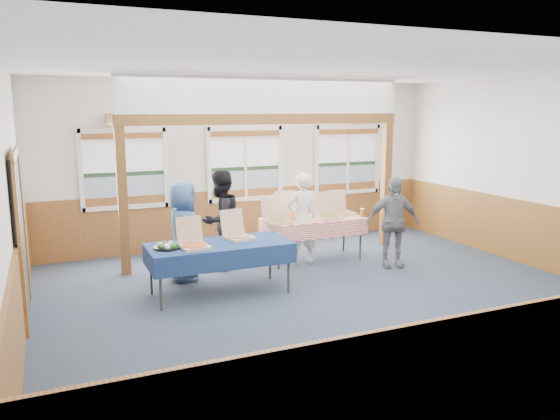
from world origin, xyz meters
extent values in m
plane|color=#283241|center=(0.00, 0.00, 0.00)|extent=(8.00, 8.00, 0.00)
plane|color=white|center=(0.00, 0.00, 3.20)|extent=(8.00, 8.00, 0.00)
plane|color=silver|center=(0.00, 3.50, 1.60)|extent=(8.00, 0.00, 8.00)
plane|color=silver|center=(0.00, -3.50, 1.60)|extent=(8.00, 0.00, 8.00)
plane|color=silver|center=(-4.00, 0.00, 1.60)|extent=(0.00, 8.00, 8.00)
plane|color=silver|center=(4.00, 0.00, 1.60)|extent=(0.00, 8.00, 8.00)
cube|color=brown|center=(0.00, 3.48, 0.55)|extent=(7.98, 0.05, 1.10)
cube|color=brown|center=(0.00, -3.48, 0.55)|extent=(7.98, 0.05, 1.10)
cube|color=brown|center=(-3.98, 0.00, 0.55)|extent=(0.05, 6.98, 1.10)
cube|color=brown|center=(3.98, 0.00, 0.55)|extent=(0.05, 6.98, 1.10)
cube|color=#323232|center=(-3.96, 0.90, 1.05)|extent=(0.06, 1.30, 2.10)
cube|color=white|center=(-2.30, 3.44, 0.91)|extent=(1.52, 0.05, 0.08)
cube|color=white|center=(-2.30, 3.44, 2.29)|extent=(1.52, 0.05, 0.08)
cube|color=white|center=(-3.04, 3.44, 1.60)|extent=(0.08, 0.05, 1.46)
cube|color=white|center=(-1.56, 3.44, 1.60)|extent=(0.08, 0.05, 1.46)
cube|color=white|center=(-2.30, 3.44, 1.60)|extent=(0.05, 0.05, 1.30)
cube|color=gray|center=(-2.30, 3.48, 1.21)|extent=(1.40, 0.02, 0.52)
cube|color=#1C391D|center=(-2.30, 3.48, 1.51)|extent=(1.40, 0.02, 0.08)
cube|color=silver|center=(-2.30, 3.48, 1.90)|extent=(1.40, 0.02, 0.70)
cube|color=brown|center=(-2.30, 3.42, 2.19)|extent=(1.40, 0.07, 0.10)
cube|color=white|center=(0.00, 3.44, 0.91)|extent=(1.52, 0.05, 0.08)
cube|color=white|center=(0.00, 3.44, 2.29)|extent=(1.52, 0.05, 0.08)
cube|color=white|center=(-0.74, 3.44, 1.60)|extent=(0.08, 0.05, 1.46)
cube|color=white|center=(0.74, 3.44, 1.60)|extent=(0.08, 0.05, 1.46)
cube|color=white|center=(0.00, 3.44, 1.60)|extent=(0.05, 0.05, 1.30)
cube|color=gray|center=(0.00, 3.48, 1.21)|extent=(1.40, 0.02, 0.52)
cube|color=#1C391D|center=(0.00, 3.48, 1.51)|extent=(1.40, 0.02, 0.08)
cube|color=silver|center=(0.00, 3.48, 1.90)|extent=(1.40, 0.02, 0.70)
cube|color=brown|center=(0.00, 3.42, 2.19)|extent=(1.40, 0.07, 0.10)
cube|color=white|center=(2.30, 3.44, 0.91)|extent=(1.52, 0.05, 0.08)
cube|color=white|center=(2.30, 3.44, 2.29)|extent=(1.52, 0.05, 0.08)
cube|color=white|center=(1.56, 3.44, 1.60)|extent=(0.08, 0.05, 1.46)
cube|color=white|center=(3.04, 3.44, 1.60)|extent=(0.08, 0.05, 1.46)
cube|color=white|center=(2.30, 3.44, 1.60)|extent=(0.05, 0.05, 1.30)
cube|color=gray|center=(2.30, 3.48, 1.21)|extent=(1.40, 0.02, 0.52)
cube|color=#1C391D|center=(2.30, 3.48, 1.51)|extent=(1.40, 0.02, 0.08)
cube|color=silver|center=(2.30, 3.48, 1.90)|extent=(1.40, 0.02, 0.70)
cube|color=brown|center=(2.30, 3.42, 2.19)|extent=(1.40, 0.07, 0.10)
cube|color=brown|center=(-2.50, 2.30, 1.20)|extent=(0.15, 0.15, 2.40)
cube|color=brown|center=(2.50, 2.30, 1.20)|extent=(0.15, 0.15, 2.40)
cube|color=brown|center=(0.00, 2.30, 2.49)|extent=(5.15, 0.18, 0.18)
cylinder|color=#323232|center=(-2.30, 0.41, 0.36)|extent=(0.04, 0.04, 0.73)
cylinder|color=#323232|center=(-2.30, 1.12, 0.36)|extent=(0.04, 0.04, 0.73)
cylinder|color=#323232|center=(-0.44, 0.41, 0.36)|extent=(0.04, 0.04, 0.73)
cylinder|color=#323232|center=(-0.44, 1.12, 0.36)|extent=(0.04, 0.04, 0.73)
cube|color=#323232|center=(-1.37, 0.77, 0.73)|extent=(2.14, 1.36, 0.03)
cube|color=navy|center=(-1.37, 0.77, 0.75)|extent=(2.21, 1.43, 0.01)
cube|color=navy|center=(-1.37, 0.32, 0.61)|extent=(1.96, 0.59, 0.28)
cube|color=navy|center=(-1.37, 1.21, 0.61)|extent=(1.96, 0.59, 0.28)
cylinder|color=#323232|center=(-0.10, 1.57, 0.36)|extent=(0.04, 0.04, 0.73)
cylinder|color=#323232|center=(-0.10, 2.16, 0.36)|extent=(0.04, 0.04, 0.73)
cylinder|color=#323232|center=(1.50, 1.57, 0.36)|extent=(0.04, 0.04, 0.73)
cylinder|color=#323232|center=(1.50, 2.16, 0.36)|extent=(0.04, 0.04, 0.73)
cube|color=#323232|center=(0.70, 1.86, 0.73)|extent=(1.81, 0.96, 0.03)
cube|color=red|center=(0.70, 1.86, 0.75)|extent=(1.87, 1.03, 0.01)
cube|color=red|center=(0.70, 1.48, 0.61)|extent=(1.76, 0.27, 0.28)
cube|color=red|center=(0.70, 2.25, 0.61)|extent=(1.76, 0.27, 0.28)
cube|color=#D5B48E|center=(-1.77, 0.62, 0.78)|extent=(0.40, 0.40, 0.04)
cylinder|color=#C4802E|center=(-1.77, 0.62, 0.81)|extent=(0.35, 0.35, 0.01)
cube|color=#D5B48E|center=(-1.79, 0.84, 0.98)|extent=(0.38, 0.12, 0.37)
cube|color=#D5B48E|center=(-1.02, 0.89, 0.78)|extent=(0.44, 0.44, 0.04)
cylinder|color=tan|center=(-1.02, 0.89, 0.81)|extent=(0.38, 0.38, 0.01)
cube|color=#D5B48E|center=(-1.06, 1.11, 0.99)|extent=(0.39, 0.16, 0.37)
cube|color=#D5B48E|center=(-0.05, 1.72, 0.78)|extent=(0.40, 0.40, 0.04)
cylinder|color=#BF783B|center=(-0.05, 1.72, 0.81)|extent=(0.35, 0.35, 0.01)
cube|color=#D5B48E|center=(-0.06, 1.96, 0.99)|extent=(0.39, 0.11, 0.38)
cube|color=#D5B48E|center=(0.35, 2.01, 0.78)|extent=(0.44, 0.44, 0.05)
cylinder|color=#C4802E|center=(0.35, 2.01, 0.81)|extent=(0.38, 0.38, 0.01)
cube|color=#D5B48E|center=(0.34, 2.27, 1.01)|extent=(0.42, 0.12, 0.41)
cube|color=#D5B48E|center=(0.95, 1.74, 0.78)|extent=(0.41, 0.41, 0.04)
cylinder|color=#BF783B|center=(0.95, 1.74, 0.81)|extent=(0.36, 0.36, 0.01)
cube|color=#D5B48E|center=(0.96, 1.98, 1.00)|extent=(0.40, 0.11, 0.39)
cube|color=#D5B48E|center=(1.35, 1.96, 0.78)|extent=(0.38, 0.38, 0.04)
cylinder|color=tan|center=(1.35, 1.96, 0.81)|extent=(0.34, 0.34, 0.01)
cube|color=#D5B48E|center=(1.35, 2.19, 0.99)|extent=(0.38, 0.10, 0.37)
cylinder|color=black|center=(-2.12, 0.77, 0.77)|extent=(0.38, 0.38, 0.03)
cylinder|color=white|center=(-2.12, 0.77, 0.80)|extent=(0.08, 0.08, 0.04)
sphere|color=#2D6C29|center=(-2.01, 0.77, 0.80)|extent=(0.08, 0.08, 0.08)
sphere|color=silver|center=(-2.05, 0.85, 0.80)|extent=(0.08, 0.08, 0.08)
sphere|color=#2D6C29|center=(-2.14, 0.87, 0.80)|extent=(0.08, 0.08, 0.08)
sphere|color=silver|center=(-2.21, 0.81, 0.80)|extent=(0.08, 0.08, 0.08)
sphere|color=#2D6C29|center=(-2.21, 0.72, 0.80)|extent=(0.08, 0.08, 0.08)
sphere|color=silver|center=(-2.14, 0.67, 0.80)|extent=(0.08, 0.08, 0.08)
sphere|color=#2D6C29|center=(-2.05, 0.69, 0.80)|extent=(0.08, 0.08, 0.08)
cylinder|color=#A47A1B|center=(1.55, 1.61, 0.83)|extent=(0.07, 0.07, 0.15)
imported|color=white|center=(0.40, 1.71, 0.80)|extent=(0.59, 0.40, 1.61)
imported|color=black|center=(-0.98, 1.97, 0.84)|extent=(1.03, 0.98, 1.67)
imported|color=#355786|center=(-1.68, 1.63, 0.78)|extent=(0.69, 0.87, 1.55)
imported|color=slate|center=(1.75, 0.95, 0.77)|extent=(0.98, 0.64, 1.55)
camera|label=1|loc=(-3.58, -6.59, 2.67)|focal=35.00mm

